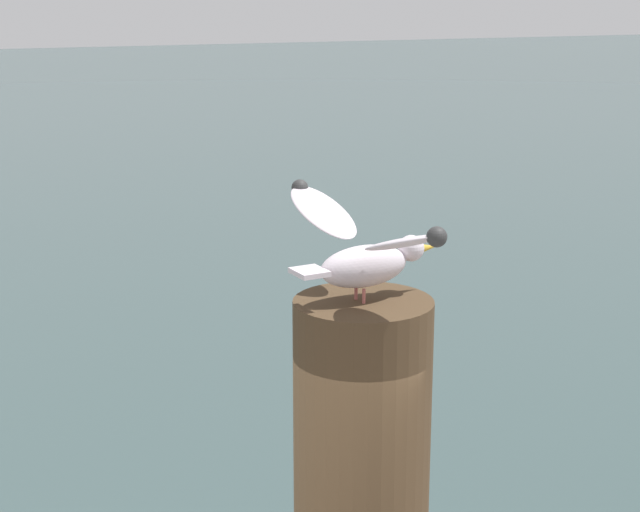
% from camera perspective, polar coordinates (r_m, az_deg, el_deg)
% --- Properties ---
extents(mooring_post, '(0.34, 0.34, 1.11)m').
position_cam_1_polar(mooring_post, '(2.64, 2.31, -14.10)').
color(mooring_post, '#4C3823').
rests_on(mooring_post, harbor_quay).
extents(seagull, '(0.39, 0.65, 0.24)m').
position_cam_1_polar(seagull, '(2.39, 2.55, 0.38)').
color(seagull, '#C66660').
rests_on(seagull, mooring_post).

